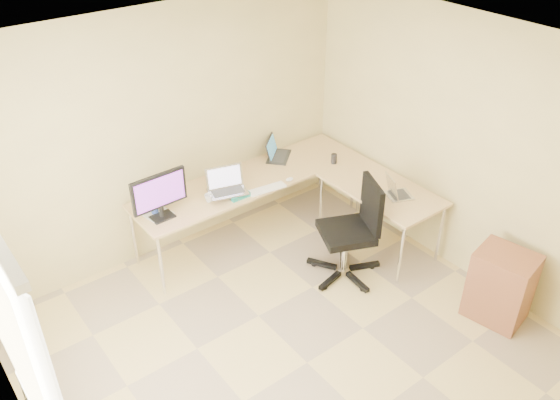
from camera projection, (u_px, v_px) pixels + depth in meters
floor at (307, 363)px, 4.97m from camera, size 4.50×4.50×0.00m
ceiling at (318, 75)px, 3.57m from camera, size 4.50×4.50×0.00m
wall_back at (167, 136)px, 5.77m from camera, size 4.50×0.00×4.50m
wall_left at (23, 381)px, 3.19m from camera, size 0.00×4.50×4.50m
wall_right at (484, 160)px, 5.35m from camera, size 0.00×4.50×4.50m
desk_main at (251, 206)px, 6.38m from camera, size 2.65×0.70×0.73m
desk_return at (378, 217)px, 6.22m from camera, size 0.70×1.30×0.73m
monitor at (160, 196)px, 5.43m from camera, size 0.57×0.20×0.48m
book_stack at (234, 192)px, 5.91m from camera, size 0.21×0.29×0.05m
laptop_center at (227, 182)px, 5.79m from camera, size 0.45×0.39×0.25m
laptop_black at (279, 148)px, 6.52m from camera, size 0.45×0.44×0.23m
keyboard at (267, 189)px, 5.98m from camera, size 0.43×0.17×0.02m
mouse at (289, 179)px, 6.13m from camera, size 0.09×0.06×0.03m
mug at (209, 198)px, 5.78m from camera, size 0.11×0.11×0.08m
cd_stack at (235, 197)px, 5.84m from camera, size 0.13×0.13×0.03m
water_bottle at (154, 203)px, 5.55m from camera, size 0.07×0.07×0.24m
papers at (154, 212)px, 5.63m from camera, size 0.30×0.38×0.01m
white_box at (146, 202)px, 5.72m from camera, size 0.24×0.19×0.08m
desk_fan at (169, 188)px, 5.77m from camera, size 0.23×0.23×0.25m
black_cup at (334, 159)px, 6.44m from camera, size 0.08×0.08×0.11m
laptop_return at (400, 188)px, 5.83m from camera, size 0.36×0.33×0.20m
office_chair at (346, 234)px, 5.72m from camera, size 0.85×0.85×1.07m
cabinet at (501, 286)px, 5.27m from camera, size 0.51×0.58×0.71m
window at (0, 304)px, 3.35m from camera, size 0.10×1.80×1.40m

